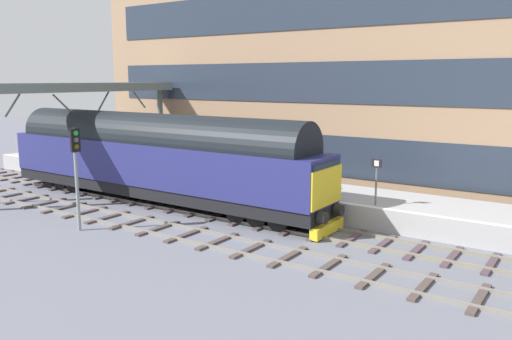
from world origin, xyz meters
name	(u,v)px	position (x,y,z in m)	size (l,w,h in m)	color
ground_plane	(235,218)	(0.00, 0.00, 0.00)	(140.00, 140.00, 0.00)	slate
track_main	(235,217)	(0.00, 0.00, 0.05)	(2.50, 60.00, 0.15)	gray
track_adjacent_west	(187,234)	(-3.35, 0.00, 0.06)	(2.50, 60.00, 0.15)	gray
station_platform	(276,194)	(3.60, 0.00, 0.50)	(4.00, 44.00, 1.01)	#ACAAAA
station_building	(383,86)	(10.09, -3.11, 6.00)	(6.06, 38.38, 11.99)	#9D7B5C
diesel_locomotive	(153,156)	(0.00, 5.17, 2.49)	(2.74, 20.15, 4.68)	black
signal_post_mid	(76,165)	(-5.34, 4.28, 2.82)	(0.44, 0.22, 4.38)	gray
platform_number_sign	(376,175)	(2.13, -5.98, 2.34)	(0.10, 0.44, 2.01)	slate
waiting_passenger	(304,171)	(2.99, -1.99, 1.99)	(0.35, 0.51, 1.64)	#2C3330
overhead_footbridge	(83,93)	(0.37, 10.99, 5.60)	(12.65, 2.00, 6.17)	slate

